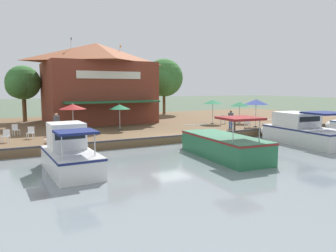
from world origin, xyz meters
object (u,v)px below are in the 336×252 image
at_px(motorboat_mid_row, 299,131).
at_px(mooring_post, 234,126).
at_px(patio_umbrella_by_entrance, 120,107).
at_px(cafe_chair_facing_river, 31,132).
at_px(cafe_chair_back_row_seat, 16,129).
at_px(motorboat_outer_channel, 68,154).
at_px(cafe_chair_beside_entrance, 223,119).
at_px(waterfront_restaurant, 97,82).
at_px(tree_behind_restaurant, 164,79).
at_px(cafe_chair_under_first_umbrella, 247,122).
at_px(patio_umbrella_far_corner, 213,102).
at_px(person_at_quay_edge, 57,121).
at_px(patio_umbrella_mid_patio_right, 256,102).
at_px(patio_umbrella_mid_patio_left, 73,107).
at_px(cafe_chair_far_corner_seat, 6,135).
at_px(tree_upstream_bank, 22,84).
at_px(motorboat_far_downstream, 218,144).
at_px(patio_umbrella_back_row, 240,104).
at_px(person_mid_patio, 231,117).

xyz_separation_m(motorboat_mid_row, mooring_post, (-4.19, -2.74, 0.13)).
bearing_deg(patio_umbrella_by_entrance, cafe_chair_facing_river, -78.28).
height_order(cafe_chair_back_row_seat, motorboat_outer_channel, motorboat_outer_channel).
relative_size(patio_umbrella_by_entrance, mooring_post, 2.43).
relative_size(cafe_chair_beside_entrance, motorboat_outer_channel, 0.15).
height_order(waterfront_restaurant, tree_behind_restaurant, waterfront_restaurant).
xyz_separation_m(cafe_chair_under_first_umbrella, motorboat_outer_channel, (6.12, -17.10, -0.17)).
relative_size(patio_umbrella_far_corner, cafe_chair_back_row_seat, 2.86).
bearing_deg(motorboat_outer_channel, person_at_quay_edge, 174.10).
xyz_separation_m(patio_umbrella_mid_patio_right, person_at_quay_edge, (-3.26, -17.19, -1.25)).
bearing_deg(tree_behind_restaurant, patio_umbrella_mid_patio_left, -44.20).
bearing_deg(waterfront_restaurant, cafe_chair_far_corner_seat, -41.63).
bearing_deg(patio_umbrella_mid_patio_right, tree_upstream_bank, -128.28).
bearing_deg(patio_umbrella_mid_patio_left, tree_upstream_bank, -170.82).
distance_m(patio_umbrella_by_entrance, cafe_chair_far_corner_seat, 9.24).
distance_m(patio_umbrella_mid_patio_right, cafe_chair_beside_entrance, 4.02).
xyz_separation_m(cafe_chair_back_row_seat, motorboat_far_downstream, (11.08, 10.74, -0.28)).
xyz_separation_m(waterfront_restaurant, patio_umbrella_back_row, (8.21, 12.37, -2.24)).
relative_size(motorboat_outer_channel, mooring_post, 6.17).
bearing_deg(motorboat_far_downstream, cafe_chair_back_row_seat, -135.91).
xyz_separation_m(patio_umbrella_by_entrance, mooring_post, (5.12, 8.19, -1.52)).
xyz_separation_m(cafe_chair_back_row_seat, tree_behind_restaurant, (-12.15, 18.88, 4.29)).
bearing_deg(waterfront_restaurant, mooring_post, 31.07).
bearing_deg(mooring_post, tree_upstream_bank, -137.67).
height_order(patio_umbrella_by_entrance, tree_upstream_bank, tree_upstream_bank).
xyz_separation_m(patio_umbrella_mid_patio_right, tree_behind_restaurant, (-16.48, -1.15, 2.47)).
bearing_deg(person_at_quay_edge, waterfront_restaurant, 145.67).
distance_m(patio_umbrella_by_entrance, cafe_chair_beside_entrance, 10.87).
bearing_deg(patio_umbrella_far_corner, cafe_chair_facing_river, -83.47).
xyz_separation_m(patio_umbrella_mid_patio_right, mooring_post, (1.61, -3.80, -1.82)).
relative_size(patio_umbrella_by_entrance, tree_upstream_bank, 0.38).
bearing_deg(patio_umbrella_back_row, patio_umbrella_mid_patio_right, -13.09).
height_order(person_mid_patio, tree_behind_restaurant, tree_behind_restaurant).
bearing_deg(patio_umbrella_mid_patio_left, tree_behind_restaurant, 135.80).
bearing_deg(tree_upstream_bank, cafe_chair_under_first_umbrella, 49.95).
bearing_deg(tree_behind_restaurant, patio_umbrella_by_entrance, -39.86).
xyz_separation_m(patio_umbrella_mid_patio_right, cafe_chair_beside_entrance, (-3.37, -1.22, -1.81)).
xyz_separation_m(cafe_chair_under_first_umbrella, mooring_post, (1.54, -2.73, -0.01)).
relative_size(cafe_chair_back_row_seat, tree_behind_restaurant, 0.11).
height_order(cafe_chair_under_first_umbrella, motorboat_outer_channel, motorboat_outer_channel).
bearing_deg(motorboat_outer_channel, tree_behind_restaurant, 143.12).
distance_m(patio_umbrella_mid_patio_right, motorboat_far_downstream, 11.68).
xyz_separation_m(patio_umbrella_mid_patio_left, mooring_post, (2.37, 12.65, -1.80)).
height_order(patio_umbrella_back_row, tree_behind_restaurant, tree_behind_restaurant).
relative_size(cafe_chair_under_first_umbrella, motorboat_far_downstream, 0.11).
relative_size(cafe_chair_facing_river, tree_behind_restaurant, 0.11).
bearing_deg(tree_behind_restaurant, motorboat_mid_row, 0.27).
relative_size(patio_umbrella_mid_patio_left, motorboat_far_downstream, 0.32).
distance_m(cafe_chair_back_row_seat, cafe_chair_far_corner_seat, 3.31).
relative_size(patio_umbrella_mid_patio_left, cafe_chair_under_first_umbrella, 2.94).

